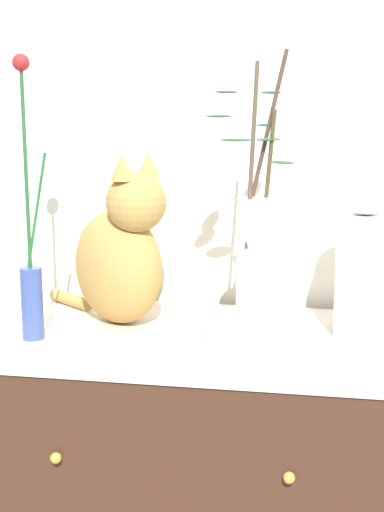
# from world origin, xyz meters

# --- Properties ---
(wall_back) EXTENTS (4.40, 0.08, 2.60)m
(wall_back) POSITION_xyz_m (0.00, 0.33, 1.30)
(wall_back) COLOR silver
(wall_back) RESTS_ON ground_plane
(sideboard) EXTENTS (1.07, 0.53, 0.88)m
(sideboard) POSITION_xyz_m (0.00, -0.00, 0.44)
(sideboard) COLOR #3D2517
(sideboard) RESTS_ON ground_plane
(cat_sitting) EXTENTS (0.38, 0.32, 0.41)m
(cat_sitting) POSITION_xyz_m (-0.18, 0.05, 1.05)
(cat_sitting) COLOR #AC8642
(cat_sitting) RESTS_ON sideboard
(vase_slim_green) EXTENTS (0.07, 0.05, 0.61)m
(vase_slim_green) POSITION_xyz_m (-0.34, -0.09, 1.03)
(vase_slim_green) COLOR #384D91
(vase_slim_green) RESTS_ON sideboard
(bowl_porcelain) EXTENTS (0.23, 0.23, 0.06)m
(bowl_porcelain) POSITION_xyz_m (0.15, -0.06, 0.91)
(bowl_porcelain) COLOR silver
(bowl_porcelain) RESTS_ON sideboard
(vase_glass_clear) EXTENTS (0.20, 0.17, 0.56)m
(vase_glass_clear) POSITION_xyz_m (0.15, -0.06, 1.09)
(vase_glass_clear) COLOR silver
(vase_glass_clear) RESTS_ON bowl_porcelain
(jar_lidded_porcelain) EXTENTS (0.12, 0.12, 0.36)m
(jar_lidded_porcelain) POSITION_xyz_m (0.38, 0.07, 1.04)
(jar_lidded_porcelain) COLOR white
(jar_lidded_porcelain) RESTS_ON sideboard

